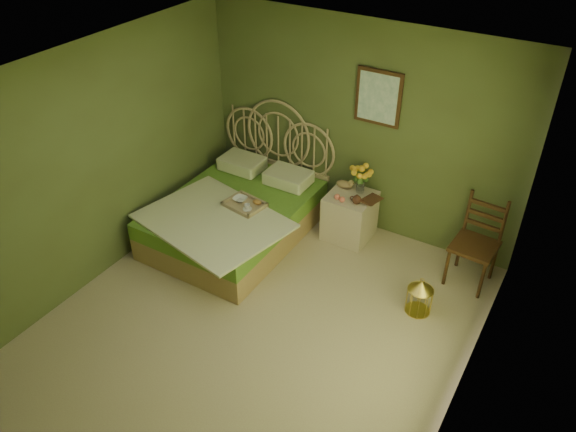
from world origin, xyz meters
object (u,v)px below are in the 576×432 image
Objects in this scene: bed at (237,213)px; birdcage at (420,297)px; chair at (478,236)px; nightstand at (351,211)px.

birdcage is at bearing -3.65° from bed.
bed is 2.44m from birdcage.
bed is 2.20× the size of chair.
bed is at bearing -162.22° from chair.
bed reaches higher than chair.
nightstand is 1.49m from birdcage.
chair is (2.74, 0.68, 0.27)m from bed.
chair is 2.56× the size of birdcage.
bed is at bearing 176.35° from birdcage.
nightstand is 2.53× the size of birdcage.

